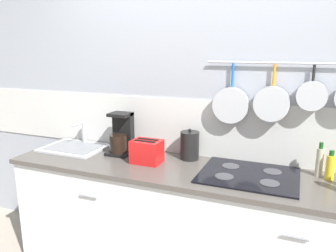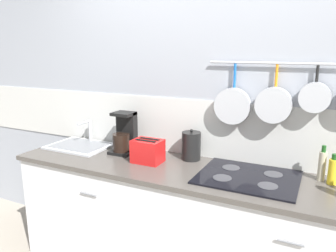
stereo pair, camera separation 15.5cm
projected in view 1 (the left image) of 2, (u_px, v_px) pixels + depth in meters
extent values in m
cube|color=#999EA8|center=(209.00, 103.00, 2.48)|extent=(7.20, 0.06, 2.60)
cube|color=silver|center=(208.00, 128.00, 2.52)|extent=(7.20, 0.07, 0.44)
cylinder|color=#B7BABF|center=(299.00, 63.00, 2.13)|extent=(1.22, 0.02, 0.02)
cylinder|color=#1959B2|center=(233.00, 75.00, 2.31)|extent=(0.02, 0.02, 0.17)
cylinder|color=#B7BABF|center=(231.00, 105.00, 2.34)|extent=(0.26, 0.05, 0.26)
cylinder|color=orange|center=(274.00, 75.00, 2.21)|extent=(0.02, 0.02, 0.14)
cylinder|color=#B7BABF|center=(272.00, 104.00, 2.22)|extent=(0.24, 0.07, 0.24)
cylinder|color=black|center=(314.00, 73.00, 2.11)|extent=(0.02, 0.02, 0.10)
cylinder|color=#B7BABF|center=(312.00, 96.00, 2.12)|extent=(0.19, 0.07, 0.19)
cube|color=silver|center=(193.00, 230.00, 2.36)|extent=(2.71, 0.58, 0.85)
cylinder|color=slate|center=(88.00, 197.00, 2.28)|extent=(0.14, 0.01, 0.01)
cylinder|color=slate|center=(295.00, 238.00, 1.78)|extent=(0.14, 0.01, 0.01)
cube|color=#4C4742|center=(194.00, 172.00, 2.26)|extent=(2.75, 0.62, 0.03)
cube|color=#B7BABF|center=(74.00, 148.00, 2.74)|extent=(0.50, 0.39, 0.01)
cube|color=slate|center=(74.00, 147.00, 2.74)|extent=(0.43, 0.31, 0.00)
cylinder|color=#B7BABF|center=(84.00, 133.00, 2.85)|extent=(0.03, 0.03, 0.21)
cylinder|color=#B7BABF|center=(78.00, 124.00, 2.76)|extent=(0.02, 0.15, 0.02)
cube|color=black|center=(120.00, 152.00, 2.60)|extent=(0.18, 0.19, 0.02)
cube|color=black|center=(124.00, 132.00, 2.62)|extent=(0.16, 0.07, 0.33)
cylinder|color=black|center=(118.00, 143.00, 2.56)|extent=(0.14, 0.14, 0.14)
cube|color=black|center=(120.00, 114.00, 2.55)|extent=(0.16, 0.14, 0.02)
cube|color=red|center=(147.00, 152.00, 2.39)|extent=(0.21, 0.16, 0.17)
cube|color=black|center=(145.00, 141.00, 2.35)|extent=(0.16, 0.03, 0.00)
cube|color=black|center=(148.00, 139.00, 2.40)|extent=(0.16, 0.03, 0.00)
cube|color=black|center=(133.00, 145.00, 2.42)|extent=(0.02, 0.02, 0.02)
cylinder|color=black|center=(190.00, 145.00, 2.47)|extent=(0.14, 0.14, 0.21)
sphere|color=black|center=(190.00, 130.00, 2.44)|extent=(0.02, 0.02, 0.02)
cube|color=black|center=(249.00, 175.00, 2.16)|extent=(0.63, 0.52, 0.01)
cylinder|color=#38383D|center=(224.00, 176.00, 2.11)|extent=(0.12, 0.12, 0.00)
cylinder|color=#38383D|center=(270.00, 183.00, 2.01)|extent=(0.12, 0.12, 0.00)
cylinder|color=#38383D|center=(231.00, 166.00, 2.30)|extent=(0.12, 0.12, 0.00)
cylinder|color=#38383D|center=(273.00, 171.00, 2.20)|extent=(0.12, 0.12, 0.00)
cylinder|color=#BFB799|center=(319.00, 163.00, 2.13)|extent=(0.05, 0.05, 0.19)
cylinder|color=#194C19|center=(321.00, 146.00, 2.10)|extent=(0.03, 0.03, 0.04)
cylinder|color=yellow|center=(330.00, 168.00, 2.08)|extent=(0.05, 0.05, 0.16)
cylinder|color=#194C19|center=(332.00, 153.00, 2.06)|extent=(0.03, 0.03, 0.03)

